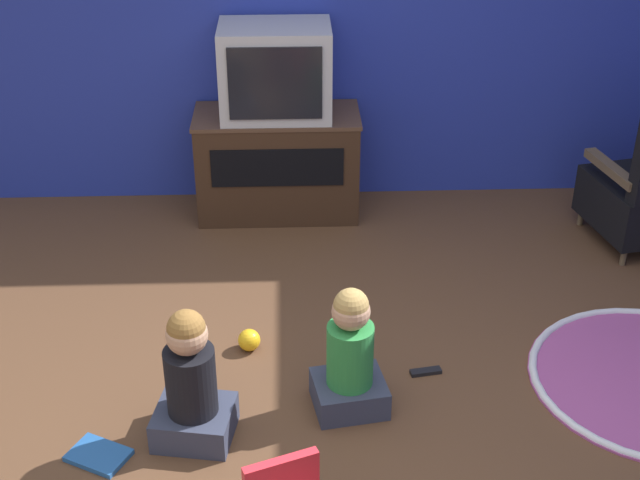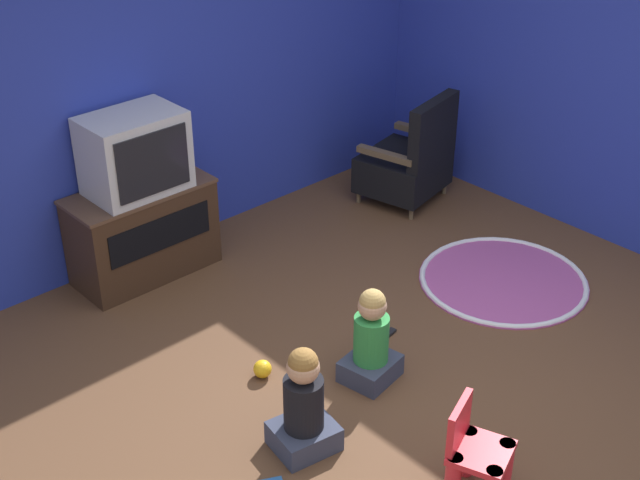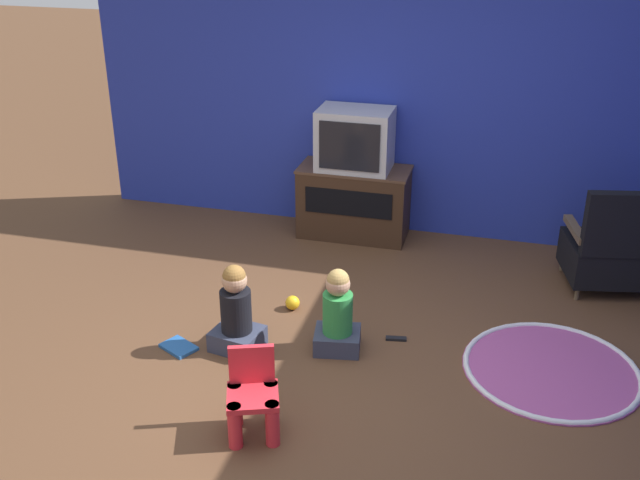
{
  "view_description": "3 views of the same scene",
  "coord_description": "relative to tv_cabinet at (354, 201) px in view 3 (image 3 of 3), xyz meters",
  "views": [
    {
      "loc": [
        -0.37,
        -2.8,
        2.67
      ],
      "look_at": [
        -0.25,
        0.36,
        0.86
      ],
      "focal_mm": 50.0,
      "sensor_mm": 36.0,
      "label": 1
    },
    {
      "loc": [
        -3.19,
        -2.56,
        3.39
      ],
      "look_at": [
        -0.23,
        0.66,
        0.86
      ],
      "focal_mm": 50.0,
      "sensor_mm": 36.0,
      "label": 2
    },
    {
      "loc": [
        0.94,
        -4.0,
        2.93
      ],
      "look_at": [
        -0.3,
        0.54,
        0.74
      ],
      "focal_mm": 42.0,
      "sensor_mm": 36.0,
      "label": 3
    }
  ],
  "objects": [
    {
      "name": "television",
      "position": [
        0.0,
        -0.01,
        0.59
      ],
      "size": [
        0.65,
        0.45,
        0.55
      ],
      "color": "#B7B7BC",
      "rests_on": "tv_cabinet"
    },
    {
      "name": "play_mat",
      "position": [
        1.78,
        -1.8,
        -0.33
      ],
      "size": [
        1.19,
        1.19,
        0.04
      ],
      "color": "#A54C8C",
      "rests_on": "ground_plane"
    },
    {
      "name": "wall_back",
      "position": [
        0.2,
        0.31,
        1.03
      ],
      "size": [
        5.51,
        0.12,
        2.76
      ],
      "color": "#23339E",
      "rests_on": "ground_plane"
    },
    {
      "name": "child_watching_center",
      "position": [
        0.32,
        -1.92,
        -0.07
      ],
      "size": [
        0.36,
        0.33,
        0.62
      ],
      "rotation": [
        0.0,
        0.0,
        0.17
      ],
      "color": "#33384C",
      "rests_on": "ground_plane"
    },
    {
      "name": "ground_plane",
      "position": [
        0.44,
        -2.26,
        -0.34
      ],
      "size": [
        30.0,
        30.0,
        0.0
      ],
      "primitive_type": "plane",
      "color": "brown"
    },
    {
      "name": "book",
      "position": [
        -0.76,
        -2.22,
        -0.33
      ],
      "size": [
        0.3,
        0.27,
        0.02
      ],
      "rotation": [
        0.0,
        0.0,
        2.66
      ],
      "color": "#235699",
      "rests_on": "ground_plane"
    },
    {
      "name": "toy_ball",
      "position": [
        -0.14,
        -1.48,
        -0.29
      ],
      "size": [
        0.11,
        0.11,
        0.11
      ],
      "color": "yellow",
      "rests_on": "ground_plane"
    },
    {
      "name": "remote_control",
      "position": [
        0.71,
        -1.7,
        -0.33
      ],
      "size": [
        0.16,
        0.07,
        0.02
      ],
      "rotation": [
        0.0,
        0.0,
        0.17
      ],
      "color": "black",
      "rests_on": "ground_plane"
    },
    {
      "name": "tv_cabinet",
      "position": [
        0.0,
        0.0,
        0.0
      ],
      "size": [
        1.01,
        0.47,
        0.66
      ],
      "color": "#382316",
      "rests_on": "ground_plane"
    },
    {
      "name": "child_watching_left",
      "position": [
        -0.36,
        -2.09,
        -0.06
      ],
      "size": [
        0.37,
        0.34,
        0.65
      ],
      "rotation": [
        0.0,
        0.0,
        -0.17
      ],
      "color": "#33384C",
      "rests_on": "ground_plane"
    },
    {
      "name": "black_armchair",
      "position": [
        2.21,
        -0.49,
        -0.0
      ],
      "size": [
        0.76,
        0.72,
        0.91
      ],
      "rotation": [
        0.0,
        0.0,
        3.35
      ],
      "color": "brown",
      "rests_on": "ground_plane"
    },
    {
      "name": "yellow_kid_chair",
      "position": [
        0.06,
        -2.92,
        -0.12
      ],
      "size": [
        0.38,
        0.37,
        0.53
      ],
      "rotation": [
        0.0,
        0.0,
        0.36
      ],
      "color": "red",
      "rests_on": "ground_plane"
    }
  ]
}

